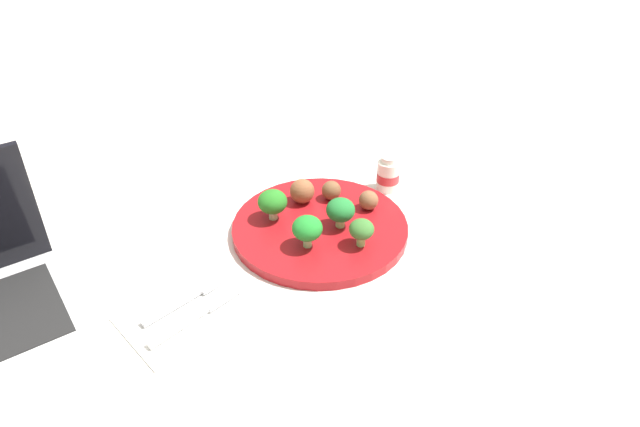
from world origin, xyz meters
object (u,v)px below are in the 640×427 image
object	(u,v)px
yogurt_bottle	(388,175)
knife	(200,312)
meatball_mid_left	(369,200)
fork	(186,298)
broccoli_floret_mid_right	(362,230)
broccoli_floret_front_left	(307,229)
plate	(320,228)
broccoli_floret_near_rim	(273,202)
meatball_far_rim	(302,191)
napkin	(189,311)
broccoli_floret_mid_left	(341,210)
meatball_back_left	(331,190)

from	to	relation	value
yogurt_bottle	knife	bearing A→B (deg)	-174.63
meatball_mid_left	fork	distance (m)	0.33
broccoli_floret_mid_right	broccoli_floret_front_left	bearing A→B (deg)	138.44
plate	fork	distance (m)	0.24
broccoli_floret_mid_right	plate	bearing A→B (deg)	95.38
broccoli_floret_near_rim	meatball_mid_left	size ratio (longest dim) A/B	1.57
broccoli_floret_front_left	fork	xyz separation A→B (m)	(-0.19, 0.04, -0.04)
meatball_far_rim	plate	bearing A→B (deg)	-108.52
broccoli_floret_mid_right	napkin	bearing A→B (deg)	164.60
broccoli_floret_mid_left	meatball_mid_left	world-z (taller)	broccoli_floret_mid_left
knife	yogurt_bottle	xyz separation A→B (m)	(0.42, 0.04, 0.02)
broccoli_floret_mid_right	meatball_back_left	distance (m)	0.14
knife	fork	bearing A→B (deg)	88.67
broccoli_floret_mid_left	napkin	size ratio (longest dim) A/B	0.29
broccoli_floret_front_left	meatball_far_rim	xyz separation A→B (m)	(0.08, 0.10, -0.01)
meatball_back_left	knife	bearing A→B (deg)	-167.59
broccoli_floret_near_rim	meatball_back_left	distance (m)	0.11
knife	meatball_mid_left	bearing A→B (deg)	0.84
meatball_far_rim	broccoli_floret_mid_right	bearing A→B (deg)	-95.69
napkin	fork	world-z (taller)	fork
broccoli_floret_mid_right	fork	bearing A→B (deg)	160.37
broccoli_floret_mid_left	broccoli_floret_front_left	bearing A→B (deg)	-178.12
broccoli_floret_near_rim	broccoli_floret_front_left	bearing A→B (deg)	-95.33
broccoli_floret_front_left	meatball_mid_left	size ratio (longest dim) A/B	1.59
napkin	plate	bearing A→B (deg)	2.33
plate	broccoli_floret_near_rim	size ratio (longest dim) A/B	5.52
broccoli_floret_near_rim	yogurt_bottle	world-z (taller)	broccoli_floret_near_rim
fork	yogurt_bottle	size ratio (longest dim) A/B	1.84
meatball_mid_left	napkin	bearing A→B (deg)	177.88
broccoli_floret_near_rim	broccoli_floret_mid_left	bearing A→B (deg)	-54.53
plate	meatball_mid_left	distance (m)	0.09
fork	knife	xyz separation A→B (m)	(-0.00, -0.04, -0.00)
meatball_mid_left	meatball_far_rim	size ratio (longest dim) A/B	0.78
napkin	yogurt_bottle	size ratio (longest dim) A/B	2.59
plate	meatball_far_rim	size ratio (longest dim) A/B	6.79
broccoli_floret_near_rim	meatball_far_rim	bearing A→B (deg)	3.73
broccoli_floret_mid_right	broccoli_floret_front_left	xyz separation A→B (m)	(-0.06, 0.05, 0.00)
meatball_far_rim	meatball_back_left	size ratio (longest dim) A/B	1.27
plate	napkin	bearing A→B (deg)	-177.67
broccoli_floret_near_rim	napkin	distance (m)	0.23
broccoli_floret_mid_left	meatball_far_rim	size ratio (longest dim) A/B	1.19
fork	broccoli_floret_mid_left	bearing A→B (deg)	-7.36
broccoli_floret_front_left	knife	distance (m)	0.20
broccoli_floret_near_rim	broccoli_floret_mid_left	size ratio (longest dim) A/B	1.04
broccoli_floret_mid_left	broccoli_floret_front_left	xyz separation A→B (m)	(-0.07, -0.00, 0.00)
broccoli_floret_front_left	knife	size ratio (longest dim) A/B	0.35
fork	yogurt_bottle	distance (m)	0.42
broccoli_floret_mid_right	meatball_mid_left	world-z (taller)	broccoli_floret_mid_right
broccoli_floret_mid_left	knife	distance (m)	0.27
fork	broccoli_floret_front_left	bearing A→B (deg)	-10.76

